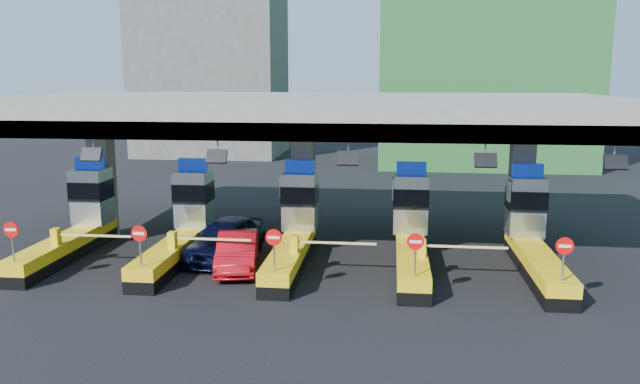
# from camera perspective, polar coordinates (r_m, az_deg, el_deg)

# --- Properties ---
(ground) EXTENTS (120.00, 120.00, 0.00)m
(ground) POSITION_cam_1_polar(r_m,az_deg,el_deg) (27.31, -2.36, -6.26)
(ground) COLOR black
(ground) RESTS_ON ground
(toll_canopy) EXTENTS (28.00, 12.09, 7.00)m
(toll_canopy) POSITION_cam_1_polar(r_m,az_deg,el_deg) (29.02, -1.57, 7.07)
(toll_canopy) COLOR slate
(toll_canopy) RESTS_ON ground
(toll_lane_far_left) EXTENTS (4.43, 8.00, 4.16)m
(toll_lane_far_left) POSITION_cam_1_polar(r_m,az_deg,el_deg) (30.36, -21.30, -2.54)
(toll_lane_far_left) COLOR black
(toll_lane_far_left) RESTS_ON ground
(toll_lane_left) EXTENTS (4.43, 8.00, 4.16)m
(toll_lane_left) POSITION_cam_1_polar(r_m,az_deg,el_deg) (28.39, -12.32, -2.93)
(toll_lane_left) COLOR black
(toll_lane_left) RESTS_ON ground
(toll_lane_center) EXTENTS (4.43, 8.00, 4.16)m
(toll_lane_center) POSITION_cam_1_polar(r_m,az_deg,el_deg) (27.20, -2.29, -3.28)
(toll_lane_center) COLOR black
(toll_lane_center) RESTS_ON ground
(toll_lane_right) EXTENTS (4.43, 8.00, 4.16)m
(toll_lane_right) POSITION_cam_1_polar(r_m,az_deg,el_deg) (26.91, 8.31, -3.54)
(toll_lane_right) COLOR black
(toll_lane_right) RESTS_ON ground
(toll_lane_far_right) EXTENTS (4.43, 8.00, 4.16)m
(toll_lane_far_right) POSITION_cam_1_polar(r_m,az_deg,el_deg) (27.53, 18.79, -3.68)
(toll_lane_far_right) COLOR black
(toll_lane_far_right) RESTS_ON ground
(bg_building_scaffold) EXTENTS (18.00, 12.00, 28.00)m
(bg_building_scaffold) POSITION_cam_1_polar(r_m,az_deg,el_deg) (58.66, 14.89, 16.23)
(bg_building_scaffold) COLOR #1E5926
(bg_building_scaffold) RESTS_ON ground
(bg_building_concrete) EXTENTS (14.00, 10.00, 18.00)m
(bg_building_concrete) POSITION_cam_1_polar(r_m,az_deg,el_deg) (64.41, -9.94, 11.43)
(bg_building_concrete) COLOR #4C4C49
(bg_building_concrete) RESTS_ON ground
(van) EXTENTS (2.98, 5.57, 1.80)m
(van) POSITION_cam_1_polar(r_m,az_deg,el_deg) (27.64, -8.63, -4.23)
(van) COLOR black
(van) RESTS_ON ground
(red_car) EXTENTS (2.37, 4.76, 1.50)m
(red_car) POSITION_cam_1_polar(r_m,az_deg,el_deg) (26.18, -7.57, -5.39)
(red_car) COLOR #B80E16
(red_car) RESTS_ON ground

